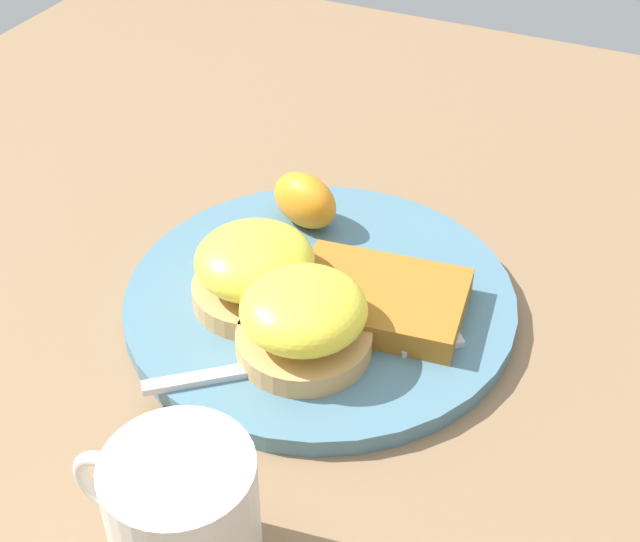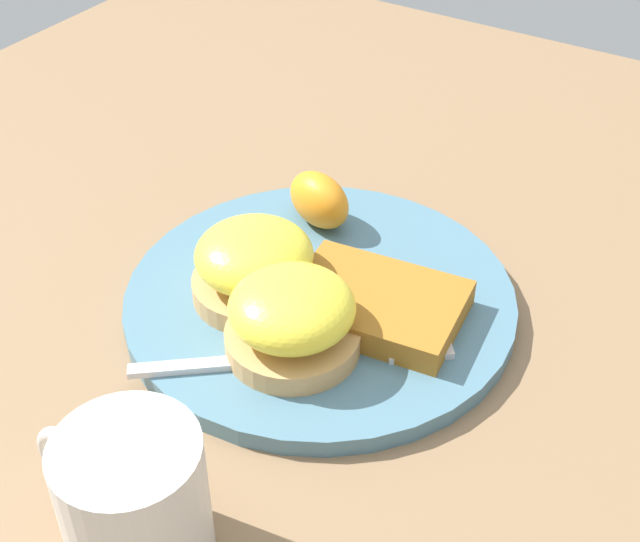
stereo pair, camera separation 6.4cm
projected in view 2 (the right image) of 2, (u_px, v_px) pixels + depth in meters
The scene contains 8 objects.
ground_plane at pixel (320, 307), 0.66m from camera, with size 1.10×1.10×0.00m, color #846647.
plate at pixel (320, 300), 0.66m from camera, with size 0.29×0.29×0.01m, color slate.
sandwich_benedict_left at pixel (254, 265), 0.63m from camera, with size 0.09×0.09×0.06m.
sandwich_benedict_right at pixel (292, 318), 0.59m from camera, with size 0.09×0.09×0.06m.
hashbrown_patty at pixel (375, 306), 0.63m from camera, with size 0.12×0.08×0.02m, color #9E6520.
orange_wedge at pixel (319, 200), 0.71m from camera, with size 0.06×0.04×0.04m, color orange.
fork at pixel (314, 356), 0.60m from camera, with size 0.18×0.15×0.00m.
cup at pixel (133, 501), 0.47m from camera, with size 0.11×0.08×0.09m.
Camera 2 is at (-0.27, 0.43, 0.43)m, focal length 50.00 mm.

